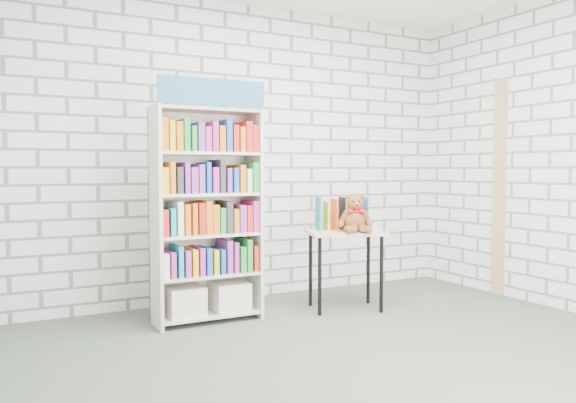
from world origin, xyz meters
name	(u,v)px	position (x,y,z in m)	size (l,w,h in m)	color
ground	(371,357)	(0.00, 0.00, 0.00)	(4.50, 4.50, 0.00)	#414C40
room_shell	(373,84)	(0.00, 0.00, 1.78)	(4.52, 4.02, 2.81)	silver
bookshelf	(207,213)	(-0.65, 1.36, 0.89)	(0.87, 0.34, 1.94)	beige
display_table	(345,242)	(0.56, 1.16, 0.60)	(0.75, 0.62, 0.70)	#D7BB81
table_books	(342,215)	(0.59, 1.26, 0.83)	(0.49, 0.32, 0.27)	teal
teddy_bear	(355,217)	(0.58, 1.05, 0.83)	(0.31, 0.30, 0.33)	brown
door_trim	(499,189)	(2.23, 0.95, 1.05)	(0.05, 0.12, 2.10)	tan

